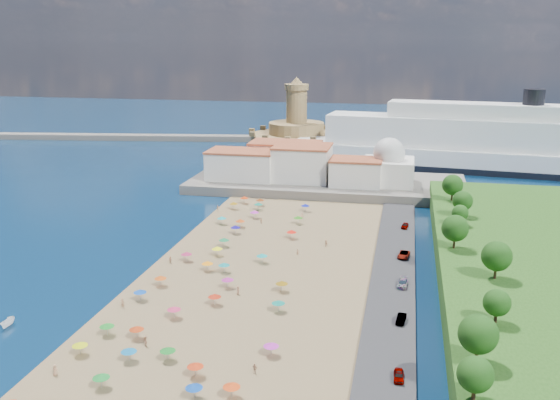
# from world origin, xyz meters

# --- Properties ---
(ground) EXTENTS (700.00, 700.00, 0.00)m
(ground) POSITION_xyz_m (0.00, 0.00, 0.00)
(ground) COLOR #071938
(ground) RESTS_ON ground
(terrace) EXTENTS (90.00, 36.00, 3.00)m
(terrace) POSITION_xyz_m (10.00, 73.00, 1.50)
(terrace) COLOR #59544C
(terrace) RESTS_ON ground
(jetty) EXTENTS (18.00, 70.00, 2.40)m
(jetty) POSITION_xyz_m (-12.00, 108.00, 1.20)
(jetty) COLOR #59544C
(jetty) RESTS_ON ground
(breakwater) EXTENTS (199.03, 34.77, 2.60)m
(breakwater) POSITION_xyz_m (-110.00, 153.00, 1.30)
(breakwater) COLOR #59544C
(breakwater) RESTS_ON ground
(waterfront_buildings) EXTENTS (57.00, 29.00, 11.00)m
(waterfront_buildings) POSITION_xyz_m (-3.05, 73.64, 7.88)
(waterfront_buildings) COLOR silver
(waterfront_buildings) RESTS_ON terrace
(domed_building) EXTENTS (16.00, 16.00, 15.00)m
(domed_building) POSITION_xyz_m (30.00, 71.00, 8.97)
(domed_building) COLOR silver
(domed_building) RESTS_ON terrace
(fortress) EXTENTS (40.00, 40.00, 32.40)m
(fortress) POSITION_xyz_m (-12.00, 138.00, 6.68)
(fortress) COLOR tan
(fortress) RESTS_ON ground
(cruise_ship) EXTENTS (142.62, 36.94, 30.83)m
(cruise_ship) POSITION_xyz_m (60.80, 113.91, 9.13)
(cruise_ship) COLOR black
(cruise_ship) RESTS_ON ground
(beach_parasols) EXTENTS (32.76, 115.71, 2.20)m
(beach_parasols) POSITION_xyz_m (-2.13, -11.12, 2.15)
(beach_parasols) COLOR gray
(beach_parasols) RESTS_ON beach
(beachgoers) EXTENTS (35.97, 92.45, 1.88)m
(beachgoers) POSITION_xyz_m (0.44, -5.47, 1.11)
(beachgoers) COLOR tan
(beachgoers) RESTS_ON beach
(parked_cars) EXTENTS (3.02, 79.60, 1.38)m
(parked_cars) POSITION_xyz_m (36.00, -4.89, 1.37)
(parked_cars) COLOR gray
(parked_cars) RESTS_ON promenade
(hillside_trees) EXTENTS (12.52, 103.42, 7.17)m
(hillside_trees) POSITION_xyz_m (48.24, -6.09, 10.03)
(hillside_trees) COLOR #382314
(hillside_trees) RESTS_ON hillside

